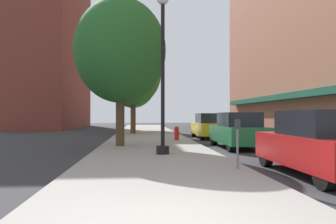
% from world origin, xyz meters
% --- Properties ---
extents(ground_plane, '(90.00, 90.00, 0.00)m').
position_xyz_m(ground_plane, '(4.00, 18.00, 0.00)').
color(ground_plane, '#2D2D30').
extents(sidewalk_slab, '(4.80, 50.00, 0.12)m').
position_xyz_m(sidewalk_slab, '(0.00, 19.00, 0.06)').
color(sidewalk_slab, gray).
rests_on(sidewalk_slab, ground).
extents(building_right_brick, '(6.80, 40.00, 22.06)m').
position_xyz_m(building_right_brick, '(14.99, 22.00, 11.01)').
color(building_right_brick, '#9E6047').
rests_on(building_right_brick, ground).
extents(building_far_background, '(6.80, 18.00, 19.08)m').
position_xyz_m(building_far_background, '(-11.01, 37.00, 9.52)').
color(building_far_background, brown).
rests_on(building_far_background, ground).
extents(lamppost, '(0.48, 0.48, 5.90)m').
position_xyz_m(lamppost, '(0.29, 8.01, 3.20)').
color(lamppost, black).
rests_on(lamppost, sidewalk_slab).
extents(fire_hydrant, '(0.33, 0.26, 0.79)m').
position_xyz_m(fire_hydrant, '(1.50, 14.55, 0.52)').
color(fire_hydrant, red).
rests_on(fire_hydrant, sidewalk_slab).
extents(parking_meter_near, '(0.14, 0.09, 1.31)m').
position_xyz_m(parking_meter_near, '(2.05, 4.56, 0.95)').
color(parking_meter_near, slate).
rests_on(parking_meter_near, sidewalk_slab).
extents(tree_near, '(4.55, 4.55, 7.34)m').
position_xyz_m(tree_near, '(-1.27, 28.14, 4.83)').
color(tree_near, '#4C3823').
rests_on(tree_near, sidewalk_slab).
extents(tree_mid, '(4.34, 4.34, 7.18)m').
position_xyz_m(tree_mid, '(-1.12, 21.76, 4.78)').
color(tree_mid, '#4C3823').
rests_on(tree_mid, sidewalk_slab).
extents(tree_far, '(4.23, 4.23, 6.85)m').
position_xyz_m(tree_far, '(-1.47, 11.39, 4.52)').
color(tree_far, '#4C3823').
rests_on(tree_far, sidewalk_slab).
extents(car_red, '(1.80, 4.30, 1.66)m').
position_xyz_m(car_red, '(4.00, 3.96, 0.81)').
color(car_red, black).
rests_on(car_red, ground).
extents(car_green, '(1.80, 4.30, 1.66)m').
position_xyz_m(car_green, '(4.00, 11.05, 0.81)').
color(car_green, black).
rests_on(car_green, ground).
extents(car_yellow, '(1.80, 4.30, 1.66)m').
position_xyz_m(car_yellow, '(4.00, 17.61, 0.81)').
color(car_yellow, black).
rests_on(car_yellow, ground).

